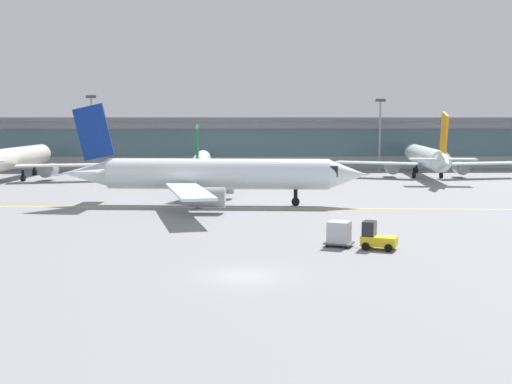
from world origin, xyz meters
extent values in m
plane|color=gray|center=(0.00, 0.00, 0.00)|extent=(400.00, 400.00, 0.00)
cube|color=yellow|center=(-2.55, 30.67, 0.00)|extent=(109.74, 8.27, 0.01)
cube|color=#9EA3A8|center=(0.00, 86.05, 4.50)|extent=(208.58, 8.00, 9.00)
cube|color=slate|center=(0.00, 81.97, 4.95)|extent=(200.23, 0.16, 5.04)
cube|color=slate|center=(0.00, 84.55, 9.30)|extent=(216.92, 11.00, 0.60)
cylinder|color=silver|center=(-35.01, 62.49, 3.37)|extent=(5.13, 23.77, 3.28)
cone|color=silver|center=(-33.92, 76.21, 3.37)|extent=(3.41, 4.16, 3.11)
cube|color=black|center=(-34.13, 73.59, 3.78)|extent=(2.78, 3.14, 1.15)
cube|color=silver|center=(-26.80, 59.91, 2.47)|extent=(13.83, 5.71, 0.27)
cylinder|color=#999EA3|center=(-29.38, 61.56, 1.56)|extent=(2.29, 3.62, 2.02)
cylinder|color=black|center=(-34.36, 70.72, 0.87)|extent=(0.42, 0.42, 1.73)
cylinder|color=black|center=(-34.36, 70.72, 0.43)|extent=(0.60, 0.91, 0.87)
cylinder|color=black|center=(-32.95, 60.39, 0.87)|extent=(0.42, 0.42, 1.73)
cylinder|color=black|center=(-32.95, 60.39, 0.43)|extent=(0.60, 0.91, 0.87)
cylinder|color=white|center=(-6.19, 63.87, 2.69)|extent=(2.82, 18.86, 2.62)
cone|color=white|center=(-6.31, 74.86, 2.69)|extent=(2.52, 3.16, 2.48)
cube|color=black|center=(-6.29, 72.77, 3.02)|extent=(2.07, 2.38, 0.92)
cone|color=white|center=(-6.07, 52.37, 2.69)|extent=(2.27, 4.21, 2.22)
cube|color=white|center=(-12.87, 62.26, 1.97)|extent=(11.04, 5.24, 0.22)
cylinder|color=#999EA3|center=(-10.73, 63.44, 1.25)|extent=(1.64, 2.79, 1.62)
cube|color=white|center=(0.52, 62.41, 1.97)|extent=(11.02, 5.44, 0.22)
cylinder|color=#999EA3|center=(-1.65, 63.54, 1.25)|extent=(1.64, 2.79, 1.62)
cube|color=#19662D|center=(-6.08, 53.20, 6.23)|extent=(0.31, 3.53, 4.93)
cube|color=white|center=(-8.01, 53.49, 3.08)|extent=(3.87, 1.89, 0.18)
cube|color=white|center=(-4.16, 53.53, 3.08)|extent=(3.87, 1.89, 0.18)
cylinder|color=black|center=(-6.26, 70.46, 0.69)|extent=(0.34, 0.34, 1.38)
cylinder|color=black|center=(-6.26, 70.46, 0.35)|extent=(0.43, 0.70, 0.69)
cylinder|color=black|center=(-7.95, 62.32, 0.69)|extent=(0.34, 0.34, 1.38)
cylinder|color=black|center=(-7.95, 62.32, 0.35)|extent=(0.43, 0.70, 0.69)
cylinder|color=black|center=(-4.41, 62.35, 0.69)|extent=(0.34, 0.34, 1.38)
cylinder|color=black|center=(-4.41, 62.35, 0.35)|extent=(0.43, 0.70, 0.69)
cylinder|color=white|center=(30.10, 65.68, 3.26)|extent=(5.21, 23.00, 3.17)
cone|color=white|center=(31.30, 78.93, 3.26)|extent=(3.34, 4.06, 3.01)
cube|color=black|center=(31.07, 76.41, 3.66)|extent=(2.72, 3.06, 1.11)
cone|color=white|center=(28.85, 51.80, 3.26)|extent=(3.14, 5.29, 2.69)
cube|color=white|center=(21.86, 64.56, 2.39)|extent=(13.24, 7.50, 0.26)
cylinder|color=#999EA3|center=(24.59, 65.71, 1.51)|extent=(2.25, 3.52, 1.96)
cube|color=white|center=(38.01, 63.10, 2.39)|extent=(13.37, 5.39, 0.26)
cylinder|color=#999EA3|center=(35.53, 64.73, 1.51)|extent=(2.25, 3.52, 1.96)
cube|color=orange|center=(28.94, 52.81, 7.55)|extent=(0.72, 4.28, 5.96)
cube|color=white|center=(26.65, 53.39, 3.74)|extent=(4.84, 2.65, 0.22)
cube|color=white|center=(31.29, 52.97, 3.74)|extent=(4.84, 2.65, 0.22)
cylinder|color=black|center=(30.82, 73.63, 0.84)|extent=(0.41, 0.41, 1.68)
cylinder|color=black|center=(30.82, 73.63, 0.42)|extent=(0.59, 0.88, 0.84)
cylinder|color=black|center=(27.80, 64.02, 0.84)|extent=(0.41, 0.41, 1.68)
cylinder|color=black|center=(27.80, 64.02, 0.42)|extent=(0.59, 0.88, 0.84)
cylinder|color=black|center=(32.07, 63.64, 0.84)|extent=(0.41, 0.41, 1.68)
cylinder|color=black|center=(32.07, 63.64, 0.42)|extent=(0.59, 0.88, 0.84)
cylinder|color=white|center=(-2.55, 32.67, 3.50)|extent=(24.69, 5.16, 3.40)
cone|color=white|center=(11.71, 31.64, 3.50)|extent=(4.31, 3.52, 3.23)
cube|color=black|center=(9.00, 31.83, 3.93)|extent=(3.25, 2.87, 1.19)
cone|color=white|center=(-17.49, 33.74, 3.50)|extent=(5.64, 3.28, 2.89)
cube|color=white|center=(-3.92, 41.50, 2.57)|extent=(7.84, 14.26, 0.28)
cylinder|color=#999EA3|center=(-2.62, 38.59, 1.62)|extent=(3.75, 2.36, 2.10)
cube|color=white|center=(-5.17, 24.12, 2.57)|extent=(6.03, 14.38, 0.28)
cylinder|color=#999EA3|center=(-3.47, 26.81, 1.62)|extent=(3.75, 2.36, 2.10)
cube|color=navy|center=(-16.40, 33.66, 8.11)|extent=(4.60, 0.69, 6.41)
cube|color=white|center=(-15.82, 36.13, 4.02)|extent=(2.76, 5.17, 0.24)
cube|color=white|center=(-16.18, 31.14, 4.02)|extent=(2.76, 5.17, 0.24)
cylinder|color=black|center=(6.01, 32.05, 0.90)|extent=(0.44, 0.44, 1.80)
cylinder|color=black|center=(6.01, 32.05, 0.45)|extent=(0.94, 0.61, 0.90)
cylinder|color=black|center=(-4.38, 35.11, 0.90)|extent=(0.44, 0.44, 1.80)
cylinder|color=black|center=(-4.38, 35.11, 0.45)|extent=(0.94, 0.61, 0.90)
cylinder|color=black|center=(-4.71, 30.51, 0.90)|extent=(0.44, 0.44, 1.80)
cylinder|color=black|center=(-4.71, 30.51, 0.45)|extent=(0.94, 0.61, 0.90)
cube|color=yellow|center=(10.12, 7.83, 0.65)|extent=(2.94, 2.32, 0.70)
cube|color=#1E2328|center=(9.43, 8.13, 1.55)|extent=(1.32, 1.50, 1.10)
cylinder|color=black|center=(11.18, 8.13, 0.30)|extent=(0.64, 0.44, 0.60)
cylinder|color=black|center=(10.62, 6.85, 0.30)|extent=(0.64, 0.44, 0.60)
cylinder|color=black|center=(9.62, 8.81, 0.30)|extent=(0.64, 0.44, 0.60)
cylinder|color=black|center=(9.06, 7.52, 0.30)|extent=(0.64, 0.44, 0.60)
cube|color=#595B60|center=(7.30, 9.05, 0.28)|extent=(2.56, 2.30, 0.12)
cube|color=silver|center=(7.30, 9.05, 1.14)|extent=(2.06, 2.01, 1.60)
cylinder|color=black|center=(8.27, 9.39, 0.11)|extent=(0.24, 0.18, 0.22)
cylinder|color=black|center=(7.71, 8.11, 0.11)|extent=(0.24, 0.18, 0.22)
cylinder|color=black|center=(6.89, 9.99, 0.11)|extent=(0.24, 0.18, 0.22)
cylinder|color=black|center=(6.34, 8.70, 0.11)|extent=(0.24, 0.18, 0.22)
cylinder|color=gray|center=(-26.26, 78.45, 6.49)|extent=(0.36, 0.36, 12.98)
cube|color=#3F3F42|center=(-26.26, 78.45, 13.23)|extent=(1.80, 0.30, 0.50)
cylinder|color=gray|center=(25.11, 77.55, 6.19)|extent=(0.36, 0.36, 12.37)
cube|color=#3F3F42|center=(25.11, 77.55, 12.62)|extent=(1.80, 0.30, 0.50)
camera|label=1|loc=(-0.48, -40.59, 10.00)|focal=46.50mm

